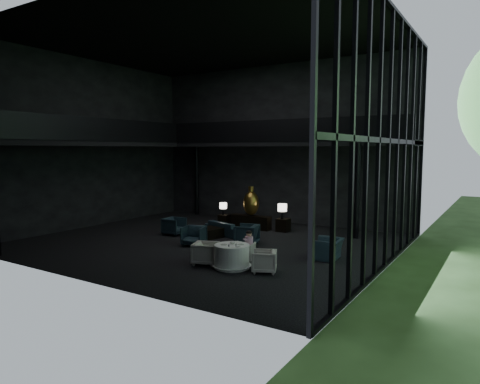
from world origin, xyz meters
The scene contains 35 objects.
floor centered at (0.00, 0.00, 0.00)m, with size 14.00×12.00×0.02m, color black.
ceiling centered at (0.00, 0.00, 8.00)m, with size 14.00×12.00×0.02m, color black.
wall_back centered at (0.00, 6.00, 4.00)m, with size 14.00×0.04×8.00m, color black.
wall_front centered at (0.00, -6.00, 4.00)m, with size 14.00×0.04×8.00m, color black.
wall_left centered at (-7.00, 0.00, 4.00)m, with size 0.04×12.00×8.00m, color black.
curtain_wall centered at (6.95, 0.00, 4.00)m, with size 0.20×12.00×8.00m, color black, non-canonical shape.
mezzanine_left centered at (-6.00, 0.00, 4.00)m, with size 2.00×12.00×0.25m, color black.
mezzanine_back centered at (1.00, 5.00, 4.00)m, with size 12.00×2.00×0.25m, color black.
railing_left centered at (-5.00, 0.00, 4.60)m, with size 0.06×12.00×1.00m, color black.
railing_back centered at (1.00, 4.00, 4.60)m, with size 12.00×0.06×1.00m, color black.
column_nw centered at (-5.00, 5.70, 2.00)m, with size 0.24×0.24×4.00m, color black.
column_ne centered at (4.80, 4.00, 2.00)m, with size 0.24×0.24×4.00m, color black.
console centered at (-0.06, 3.49, 0.32)m, with size 1.98×0.45×0.63m, color black.
bronze_urn centered at (-0.06, 3.51, 1.22)m, with size 0.74×0.74×1.38m.
side_table_left centered at (-1.66, 3.61, 0.26)m, with size 0.47×0.47×0.52m, color black.
table_lamp_left centered at (-1.66, 3.52, 0.95)m, with size 0.36×0.36×0.60m.
side_table_right centered at (1.54, 3.70, 0.29)m, with size 0.53×0.53×0.59m, color black.
table_lamp_right centered at (1.54, 3.58, 1.08)m, with size 0.41×0.41×0.69m.
sofa centered at (-0.23, 1.64, 0.39)m, with size 1.98×0.58×0.77m, color black.
lounge_armchair_west centered at (-2.17, 0.44, 0.45)m, with size 0.87×0.82×0.90m, color #172729.
lounge_armchair_east centered at (1.51, 0.53, 0.48)m, with size 0.94×0.88×0.97m, color black.
lounge_armchair_south centered at (-0.12, -0.75, 0.45)m, with size 0.87×0.82×0.90m, color black.
window_armchair centered at (5.01, 0.09, 0.46)m, with size 1.06×0.69×0.92m, color black.
coffee_table centered at (-0.51, 0.77, 0.20)m, with size 0.92×0.92×0.41m, color black.
dining_table centered at (2.88, -2.63, 0.33)m, with size 1.25×1.25×0.75m.
dining_chair_north centered at (2.73, -1.66, 0.30)m, with size 0.59×0.55×0.61m, color beige.
dining_chair_east centered at (3.96, -2.48, 0.35)m, with size 0.68×0.64×0.70m, color #A4A4A0.
dining_chair_west centered at (1.91, -2.70, 0.40)m, with size 0.79×0.74×0.81m, color #A6A498.
child centered at (2.90, -1.61, 0.74)m, with size 0.28×0.28×0.59m.
plate_a centered at (2.68, -2.78, 0.76)m, with size 0.21×0.21×0.01m, color white.
plate_b centered at (3.13, -2.48, 0.76)m, with size 0.20×0.20×0.01m, color white.
saucer centered at (3.21, -2.78, 0.76)m, with size 0.16×0.16×0.01m, color white.
coffee_cup centered at (3.09, -2.68, 0.79)m, with size 0.09×0.09×0.06m, color white.
cereal_bowl centered at (2.84, -2.53, 0.79)m, with size 0.16×0.16×0.08m, color white.
cream_pot centered at (2.95, -2.90, 0.78)m, with size 0.05×0.05×0.06m, color #99999E.
Camera 1 is at (10.13, -13.66, 3.74)m, focal length 32.00 mm.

